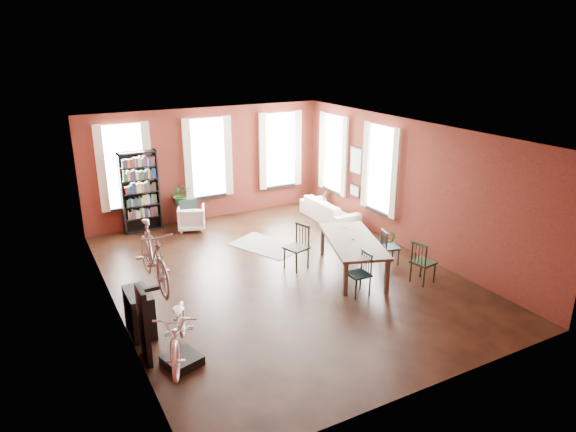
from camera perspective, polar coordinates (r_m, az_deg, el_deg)
room at (r=11.37m, az=-1.19°, el=4.64°), size 9.00×9.04×3.22m
dining_table at (r=11.56m, az=7.14°, el=-4.41°), size 1.75×2.52×0.78m
dining_chair_a at (r=10.57m, az=7.86°, el=-6.40°), size 0.43×0.43×0.90m
dining_chair_b at (r=11.61m, az=0.93°, el=-3.51°), size 0.59×0.59×1.02m
dining_chair_c at (r=11.34m, az=14.81°, el=-4.96°), size 0.51×0.51×0.94m
dining_chair_d at (r=12.13m, az=11.27°, el=-3.40°), size 0.46×0.46×0.82m
bookshelf at (r=14.29m, az=-16.11°, el=2.58°), size 1.00×0.32×2.20m
white_armchair at (r=14.29m, az=-10.69°, el=-0.08°), size 0.90×0.87×0.73m
cream_sofa at (r=14.80m, az=4.65°, el=1.03°), size 0.61×2.08×0.81m
striped_rug at (r=13.06m, az=-2.47°, el=-3.29°), size 1.72×2.04×0.01m
bike_trainer at (r=8.72m, az=-11.69°, el=-15.45°), size 0.66×0.66×0.15m
bike_wall_rack at (r=8.65m, az=-15.74°, el=-11.60°), size 0.16×0.60×1.30m
console_table at (r=9.57m, az=-16.17°, el=-10.24°), size 0.40×0.80×0.80m
plant_stand at (r=14.79m, az=-11.67°, el=0.11°), size 0.32×0.32×0.54m
plant_by_sofa at (r=15.74m, az=3.82°, el=1.15°), size 0.54×0.73×0.29m
plant_small at (r=13.17m, az=11.44°, el=-3.14°), size 0.36×0.49×0.16m
bicycle_floor at (r=8.23m, az=-12.20°, el=-9.65°), size 0.94×1.12×1.82m
bicycle_hung at (r=8.07m, az=-14.95°, el=-2.13°), size 0.47×1.00×1.66m
plant_on_stand at (r=14.66m, az=-11.82°, el=2.07°), size 0.64×0.70×0.51m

